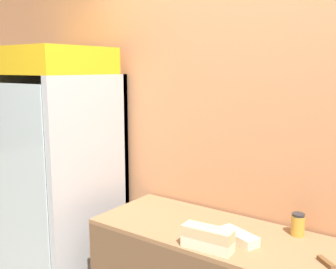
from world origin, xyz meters
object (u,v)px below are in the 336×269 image
(sandwich_stack_bottom, at_px, (208,244))
(sandwich_flat_left, at_px, (238,237))
(condiment_jar, at_px, (298,225))
(beverage_cooler, at_px, (65,173))
(sandwich_stack_middle, at_px, (208,233))

(sandwich_stack_bottom, height_order, sandwich_flat_left, sandwich_stack_bottom)
(sandwich_flat_left, relative_size, condiment_jar, 1.99)
(beverage_cooler, distance_m, sandwich_stack_bottom, 1.33)
(sandwich_flat_left, height_order, condiment_jar, condiment_jar)
(sandwich_flat_left, distance_m, condiment_jar, 0.34)
(sandwich_stack_bottom, bearing_deg, condiment_jar, 53.62)
(condiment_jar, bearing_deg, sandwich_stack_middle, -126.38)
(beverage_cooler, distance_m, sandwich_flat_left, 1.40)
(sandwich_flat_left, bearing_deg, sandwich_stack_middle, -116.27)
(sandwich_stack_middle, xyz_separation_m, sandwich_flat_left, (0.08, 0.17, -0.06))
(beverage_cooler, bearing_deg, sandwich_stack_bottom, -9.20)
(sandwich_stack_bottom, relative_size, condiment_jar, 2.15)
(beverage_cooler, height_order, sandwich_stack_bottom, beverage_cooler)
(sandwich_flat_left, bearing_deg, beverage_cooler, 178.32)
(sandwich_stack_bottom, xyz_separation_m, sandwich_flat_left, (0.08, 0.17, -0.00))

